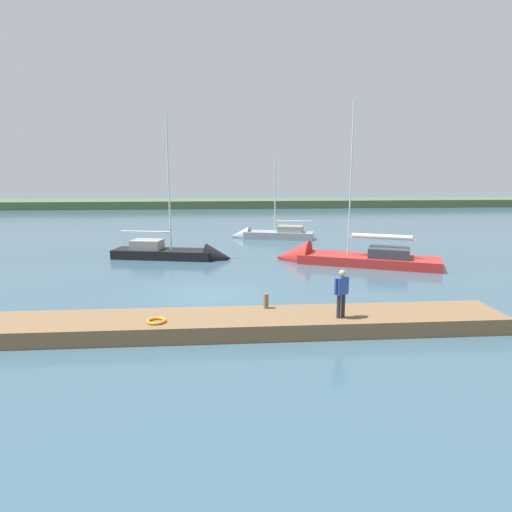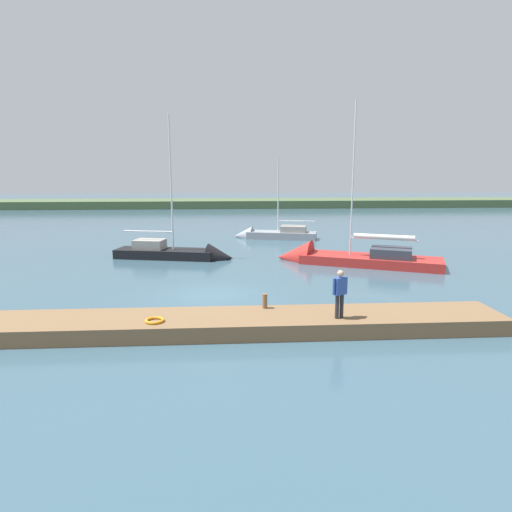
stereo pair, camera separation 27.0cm
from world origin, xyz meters
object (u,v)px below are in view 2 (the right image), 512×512
sailboat_near_dock (271,236)px  person_on_dock (340,291)px  sailboat_inner_slip (180,255)px  sailboat_far_right (342,260)px  life_ring_buoy (155,320)px  mooring_post_near (265,301)px

sailboat_near_dock → person_on_dock: sailboat_near_dock is taller
sailboat_near_dock → sailboat_inner_slip: bearing=65.6°
sailboat_far_right → life_ring_buoy: bearing=74.4°
mooring_post_near → sailboat_near_dock: 21.38m
sailboat_far_right → sailboat_near_dock: bearing=-49.0°
sailboat_far_right → sailboat_inner_slip: (10.21, -2.20, 0.01)m
mooring_post_near → person_on_dock: (-2.49, 1.28, 0.71)m
sailboat_inner_slip → person_on_dock: sailboat_inner_slip is taller
life_ring_buoy → person_on_dock: (-6.37, -0.00, 0.94)m
mooring_post_near → sailboat_far_right: (-5.72, -10.61, -0.64)m
life_ring_buoy → sailboat_inner_slip: sailboat_inner_slip is taller
mooring_post_near → life_ring_buoy: (3.87, 1.29, -0.22)m
sailboat_inner_slip → person_on_dock: size_ratio=5.82×
sailboat_near_dock → sailboat_inner_slip: (6.81, 8.44, 0.00)m
sailboat_far_right → mooring_post_near: bearing=85.0°
mooring_post_near → sailboat_far_right: 12.07m
mooring_post_near → sailboat_inner_slip: size_ratio=0.06×
sailboat_near_dock → person_on_dock: 22.56m
mooring_post_near → life_ring_buoy: 4.09m
mooring_post_near → life_ring_buoy: bearing=18.4°
sailboat_near_dock → sailboat_far_right: (-3.40, 10.63, -0.00)m
sailboat_far_right → person_on_dock: bearing=98.2°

